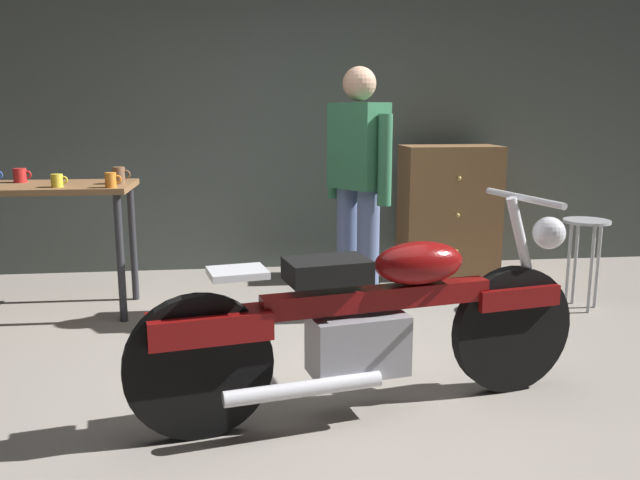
{
  "coord_description": "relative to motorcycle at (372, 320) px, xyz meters",
  "views": [
    {
      "loc": [
        -0.4,
        -3.0,
        1.4
      ],
      "look_at": [
        0.05,
        0.7,
        0.65
      ],
      "focal_mm": 36.7,
      "sensor_mm": 36.0,
      "label": 1
    }
  ],
  "objects": [
    {
      "name": "mug_orange_travel",
      "position": [
        -1.42,
        1.53,
        0.5
      ],
      "size": [
        0.11,
        0.07,
        0.1
      ],
      "color": "orange",
      "rests_on": "workbench"
    },
    {
      "name": "ground_plane",
      "position": [
        -0.18,
        0.18,
        -0.45
      ],
      "size": [
        12.0,
        12.0,
        0.0
      ],
      "primitive_type": "plane",
      "color": "gray"
    },
    {
      "name": "motorcycle",
      "position": [
        0.0,
        0.0,
        0.0
      ],
      "size": [
        2.16,
        0.76,
        1.0
      ],
      "rotation": [
        0.0,
        0.0,
        0.2
      ],
      "color": "black",
      "rests_on": "ground_plane"
    },
    {
      "name": "back_wall",
      "position": [
        -0.18,
        2.98,
        1.1
      ],
      "size": [
        8.0,
        0.12,
        3.1
      ],
      "primitive_type": "cube",
      "color": "#56605B",
      "rests_on": "ground_plane"
    },
    {
      "name": "mug_brown_stoneware",
      "position": [
        -1.4,
        1.75,
        0.51
      ],
      "size": [
        0.12,
        0.08,
        0.11
      ],
      "color": "brown",
      "rests_on": "workbench"
    },
    {
      "name": "wooden_dresser",
      "position": [
        1.16,
        2.48,
        0.1
      ],
      "size": [
        0.8,
        0.47,
        1.1
      ],
      "color": "brown",
      "rests_on": "ground_plane"
    },
    {
      "name": "mug_red_diner",
      "position": [
        -2.09,
        1.91,
        0.5
      ],
      "size": [
        0.12,
        0.09,
        0.1
      ],
      "color": "red",
      "rests_on": "workbench"
    },
    {
      "name": "person_standing",
      "position": [
        0.19,
        1.46,
        0.48
      ],
      "size": [
        0.39,
        0.49,
        1.67
      ],
      "rotation": [
        0.0,
        0.0,
        2.16
      ],
      "color": "slate",
      "rests_on": "ground_plane"
    },
    {
      "name": "shop_stool",
      "position": [
        1.81,
        1.42,
        0.05
      ],
      "size": [
        0.32,
        0.32,
        0.64
      ],
      "color": "#B2B2B7",
      "rests_on": "ground_plane"
    },
    {
      "name": "workbench",
      "position": [
        -1.97,
        1.77,
        0.34
      ],
      "size": [
        1.3,
        0.64,
        0.9
      ],
      "color": "brown",
      "rests_on": "ground_plane"
    },
    {
      "name": "mug_yellow_tall",
      "position": [
        -1.77,
        1.59,
        0.49
      ],
      "size": [
        0.11,
        0.08,
        0.09
      ],
      "color": "yellow",
      "rests_on": "workbench"
    }
  ]
}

